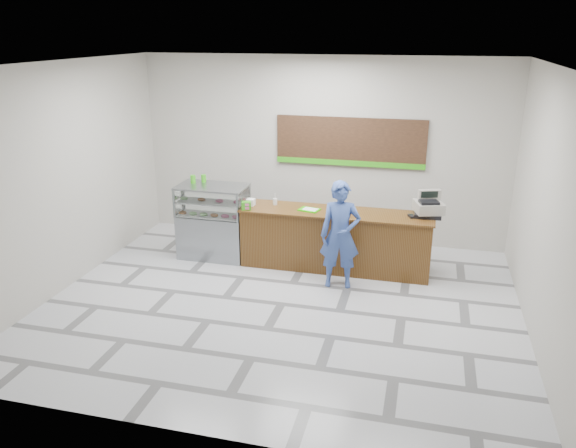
% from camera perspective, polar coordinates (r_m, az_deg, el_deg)
% --- Properties ---
extents(floor, '(7.00, 7.00, 0.00)m').
position_cam_1_polar(floor, '(8.57, -0.68, -8.13)').
color(floor, silver).
rests_on(floor, ground).
extents(back_wall, '(7.00, 0.00, 7.00)m').
position_cam_1_polar(back_wall, '(10.76, 3.40, 7.47)').
color(back_wall, '#B7B3A8').
rests_on(back_wall, floor).
extents(ceiling, '(7.00, 7.00, 0.00)m').
position_cam_1_polar(ceiling, '(7.62, -0.79, 15.92)').
color(ceiling, silver).
rests_on(ceiling, back_wall).
extents(sales_counter, '(3.26, 0.76, 1.03)m').
position_cam_1_polar(sales_counter, '(9.65, 4.83, -1.62)').
color(sales_counter, brown).
rests_on(sales_counter, floor).
extents(display_case, '(1.22, 0.72, 1.33)m').
position_cam_1_polar(display_case, '(10.16, -7.59, 0.32)').
color(display_case, gray).
rests_on(display_case, floor).
extents(menu_board, '(2.80, 0.06, 0.90)m').
position_cam_1_polar(menu_board, '(10.60, 6.32, 8.22)').
color(menu_board, black).
rests_on(menu_board, back_wall).
extents(cash_register, '(0.54, 0.56, 0.41)m').
position_cam_1_polar(cash_register, '(9.47, 14.08, 1.72)').
color(cash_register, black).
rests_on(cash_register, sales_counter).
extents(card_terminal, '(0.13, 0.17, 0.04)m').
position_cam_1_polar(card_terminal, '(9.36, 12.41, 0.78)').
color(card_terminal, black).
rests_on(card_terminal, sales_counter).
extents(serving_tray, '(0.38, 0.31, 0.02)m').
position_cam_1_polar(serving_tray, '(9.51, 2.18, 1.47)').
color(serving_tray, '#26CB00').
rests_on(serving_tray, sales_counter).
extents(napkin_box, '(0.14, 0.14, 0.11)m').
position_cam_1_polar(napkin_box, '(9.77, -3.81, 2.22)').
color(napkin_box, white).
rests_on(napkin_box, sales_counter).
extents(straw_cup, '(0.07, 0.07, 0.11)m').
position_cam_1_polar(straw_cup, '(9.79, -1.33, 2.29)').
color(straw_cup, silver).
rests_on(straw_cup, sales_counter).
extents(promo_box, '(0.18, 0.15, 0.14)m').
position_cam_1_polar(promo_box, '(9.54, -4.26, 1.88)').
color(promo_box, green).
rests_on(promo_box, sales_counter).
extents(donut_decal, '(0.14, 0.14, 0.00)m').
position_cam_1_polar(donut_decal, '(9.43, 4.77, 1.22)').
color(donut_decal, '#D45C8C').
rests_on(donut_decal, sales_counter).
extents(green_cup_left, '(0.09, 0.09, 0.14)m').
position_cam_1_polar(green_cup_left, '(10.17, -9.63, 4.51)').
color(green_cup_left, green).
rests_on(green_cup_left, display_case).
extents(green_cup_right, '(0.09, 0.09, 0.13)m').
position_cam_1_polar(green_cup_right, '(10.21, -8.57, 4.61)').
color(green_cup_right, green).
rests_on(green_cup_right, display_case).
extents(customer, '(0.68, 0.50, 1.73)m').
position_cam_1_polar(customer, '(8.87, 5.32, -1.11)').
color(customer, '#37519A').
rests_on(customer, floor).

